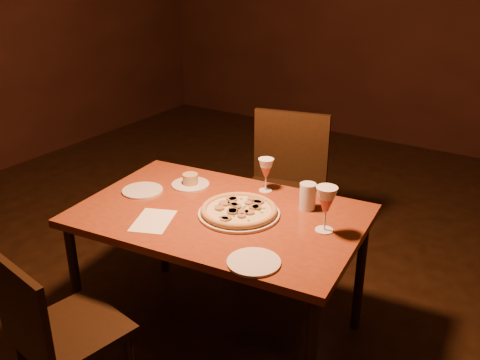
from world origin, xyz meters
The scene contains 12 objects.
floor centered at (0.00, 0.00, 0.00)m, with size 7.00×7.00×0.00m, color black.
dining_table centered at (-0.10, 0.13, 0.63)m, with size 1.37×0.96×0.69m.
chair_near centered at (-0.33, -0.65, 0.44)m, with size 0.44×0.44×0.79m.
chair_far centered at (-0.18, 0.90, 0.53)m, with size 0.54×0.54×0.93m.
pizza_plate centered at (-0.01, 0.16, 0.71)m, with size 0.37×0.37×0.04m.
ramekin_saucer centered at (-0.40, 0.30, 0.71)m, with size 0.19×0.19×0.06m.
wine_glass_far centered at (-0.05, 0.45, 0.78)m, with size 0.08×0.08×0.17m, color #CA5F54, non-canonical shape.
wine_glass_right centered at (0.37, 0.23, 0.79)m, with size 0.09×0.09×0.20m, color #CA5F54, non-canonical shape.
water_tumbler centered at (0.22, 0.38, 0.75)m, with size 0.08×0.08×0.13m, color silver.
side_plate_left centered at (-0.56, 0.11, 0.70)m, with size 0.20×0.20×0.01m, color silver.
side_plate_near centered at (0.26, -0.15, 0.70)m, with size 0.21×0.21×0.01m, color silver.
menu_card centered at (-0.30, -0.10, 0.69)m, with size 0.16×0.23×0.00m, color white.
Camera 1 is at (1.17, -1.66, 1.80)m, focal length 40.00 mm.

